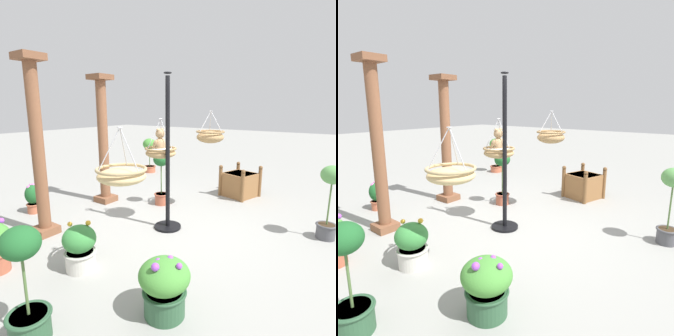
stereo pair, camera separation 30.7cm
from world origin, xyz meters
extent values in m
plane|color=gray|center=(0.00, 0.00, 0.00)|extent=(40.00, 40.00, 0.00)
cylinder|color=black|center=(-0.21, -0.05, 1.21)|extent=(0.07, 0.07, 2.42)
cylinder|color=black|center=(-0.21, -0.05, 0.02)|extent=(0.44, 0.44, 0.04)
torus|color=black|center=(-0.21, -0.05, 2.46)|extent=(0.12, 0.12, 0.02)
ellipsoid|color=tan|center=(-0.06, 0.20, 1.21)|extent=(0.51, 0.51, 0.17)
torus|color=#97794E|center=(-0.06, 0.20, 1.29)|extent=(0.53, 0.53, 0.04)
ellipsoid|color=silver|center=(-0.06, 0.20, 1.23)|extent=(0.45, 0.45, 0.14)
cylinder|color=#B7B7BC|center=(0.04, 0.26, 1.54)|extent=(0.22, 0.13, 0.49)
cylinder|color=#B7B7BC|center=(-0.16, 0.26, 1.54)|extent=(0.22, 0.13, 0.49)
cylinder|color=#B7B7BC|center=(-0.06, 0.09, 1.54)|extent=(0.01, 0.24, 0.49)
torus|color=#B7B7BC|center=(-0.06, 0.20, 1.78)|extent=(0.06, 0.06, 0.01)
ellipsoid|color=tan|center=(-0.06, 0.21, 1.36)|extent=(0.20, 0.17, 0.24)
sphere|color=tan|center=(-0.06, 0.21, 1.54)|extent=(0.19, 0.19, 0.15)
ellipsoid|color=tan|center=(-0.06, 0.27, 1.53)|extent=(0.08, 0.07, 0.05)
sphere|color=black|center=(-0.06, 0.29, 1.53)|extent=(0.02, 0.02, 0.02)
sphere|color=tan|center=(-0.12, 0.21, 1.60)|extent=(0.06, 0.06, 0.06)
sphere|color=tan|center=(-0.01, 0.21, 1.60)|extent=(0.06, 0.06, 0.06)
ellipsoid|color=tan|center=(-0.17, 0.24, 1.38)|extent=(0.06, 0.11, 0.15)
ellipsoid|color=tan|center=(0.04, 0.24, 1.38)|extent=(0.06, 0.11, 0.15)
ellipsoid|color=tan|center=(-0.12, 0.30, 1.27)|extent=(0.07, 0.14, 0.07)
ellipsoid|color=tan|center=(-0.01, 0.30, 1.27)|extent=(0.07, 0.14, 0.07)
ellipsoid|color=tan|center=(-1.58, -0.39, 1.21)|extent=(0.55, 0.55, 0.18)
torus|color=tan|center=(-1.58, -0.39, 1.29)|extent=(0.58, 0.58, 0.04)
cylinder|color=#B7B7BC|center=(-1.47, -0.32, 1.52)|extent=(0.24, 0.14, 0.47)
cylinder|color=#B7B7BC|center=(-1.69, -0.32, 1.52)|extent=(0.24, 0.14, 0.47)
cylinder|color=#B7B7BC|center=(-1.58, -0.51, 1.52)|extent=(0.01, 0.27, 0.47)
torus|color=#B7B7BC|center=(-1.58, -0.39, 1.75)|extent=(0.06, 0.06, 0.01)
ellipsoid|color=#A37F51|center=(0.96, -0.18, 1.42)|extent=(0.51, 0.51, 0.22)
torus|color=olive|center=(0.96, -0.18, 1.52)|extent=(0.53, 0.53, 0.04)
ellipsoid|color=silver|center=(0.96, -0.18, 1.44)|extent=(0.44, 0.44, 0.18)
cylinder|color=#B7B7BC|center=(1.06, -0.13, 1.71)|extent=(0.22, 0.13, 0.38)
cylinder|color=#B7B7BC|center=(0.86, -0.13, 1.71)|extent=(0.22, 0.13, 0.38)
cylinder|color=#B7B7BC|center=(0.96, -0.30, 1.71)|extent=(0.01, 0.24, 0.38)
torus|color=#B7B7BC|center=(0.96, -0.18, 1.89)|extent=(0.06, 0.06, 0.01)
cylinder|color=brown|center=(-1.51, 1.41, 1.30)|extent=(0.19, 0.19, 2.61)
cube|color=brown|center=(-1.51, 1.41, 0.06)|extent=(0.34, 0.34, 0.12)
cube|color=brown|center=(-1.51, 1.41, 2.66)|extent=(0.36, 0.36, 0.10)
cylinder|color=brown|center=(0.13, 1.82, 1.24)|extent=(0.20, 0.20, 2.49)
cube|color=brown|center=(0.13, 1.82, 0.06)|extent=(0.37, 0.37, 0.12)
cube|color=brown|center=(0.13, 1.82, 2.54)|extent=(0.39, 0.39, 0.10)
cube|color=olive|center=(2.13, -0.37, 0.26)|extent=(0.76, 0.75, 0.53)
cube|color=#382819|center=(2.13, -0.37, 0.50)|extent=(0.67, 0.66, 0.06)
cylinder|color=brown|center=(1.92, 0.01, 0.31)|extent=(0.08, 0.08, 0.63)
cylinder|color=brown|center=(2.51, -0.16, 0.31)|extent=(0.08, 0.08, 0.63)
cylinder|color=brown|center=(1.75, -0.57, 0.31)|extent=(0.08, 0.08, 0.63)
cylinder|color=brown|center=(2.35, -0.74, 0.31)|extent=(0.08, 0.08, 0.63)
sphere|color=brown|center=(1.92, 0.01, 0.66)|extent=(0.09, 0.09, 0.09)
sphere|color=brown|center=(2.51, -0.16, 0.66)|extent=(0.09, 0.09, 0.09)
sphere|color=brown|center=(1.75, -0.57, 0.66)|extent=(0.09, 0.09, 0.09)
sphere|color=brown|center=(2.35, -0.74, 0.66)|extent=(0.09, 0.09, 0.09)
cylinder|color=#2D5638|center=(-1.87, -1.18, 0.13)|extent=(0.40, 0.40, 0.25)
torus|color=#294E32|center=(-1.87, -1.18, 0.24)|extent=(0.43, 0.43, 0.03)
cylinder|color=#382819|center=(-1.87, -1.18, 0.24)|extent=(0.35, 0.35, 0.03)
ellipsoid|color=#478E38|center=(-1.87, -1.18, 0.42)|extent=(0.50, 0.50, 0.32)
sphere|color=purple|center=(-1.78, -1.19, 0.55)|extent=(0.06, 0.06, 0.06)
sphere|color=purple|center=(-1.88, -1.12, 0.55)|extent=(0.06, 0.06, 0.06)
sphere|color=purple|center=(-2.01, -1.19, 0.58)|extent=(0.08, 0.08, 0.08)
sphere|color=purple|center=(-1.85, -1.34, 0.56)|extent=(0.06, 0.06, 0.06)
cylinder|color=beige|center=(-1.83, 0.12, 0.12)|extent=(0.36, 0.36, 0.24)
torus|color=#BCB7AE|center=(-1.83, 0.12, 0.23)|extent=(0.40, 0.40, 0.03)
cylinder|color=#382819|center=(-1.83, 0.12, 0.22)|extent=(0.32, 0.32, 0.03)
ellipsoid|color=#38843D|center=(-1.83, 0.12, 0.41)|extent=(0.40, 0.40, 0.33)
sphere|color=gold|center=(-1.71, 0.09, 0.58)|extent=(0.07, 0.07, 0.07)
sphere|color=gold|center=(-1.86, 0.25, 0.57)|extent=(0.06, 0.06, 0.06)
cylinder|color=#BC6042|center=(-1.12, 2.43, 0.09)|extent=(0.24, 0.24, 0.18)
torus|color=#A9573B|center=(-1.12, 2.43, 0.17)|extent=(0.27, 0.27, 0.03)
cylinder|color=#382819|center=(-1.12, 2.43, 0.16)|extent=(0.21, 0.21, 0.03)
ellipsoid|color=#1E5B28|center=(-1.12, 2.43, 0.36)|extent=(0.28, 0.28, 0.37)
sphere|color=#D166B7|center=(-1.08, 2.44, 0.53)|extent=(0.07, 0.07, 0.07)
sphere|color=#D166B7|center=(-1.12, 2.48, 0.53)|extent=(0.05, 0.05, 0.05)
sphere|color=#D166B7|center=(-1.17, 2.44, 0.51)|extent=(0.07, 0.07, 0.07)
cylinder|color=#AD563D|center=(0.66, 0.73, 0.11)|extent=(0.26, 0.26, 0.23)
torus|color=#9C4E37|center=(0.66, 0.73, 0.22)|extent=(0.30, 0.30, 0.03)
cylinder|color=#382819|center=(0.66, 0.73, 0.21)|extent=(0.23, 0.23, 0.03)
cylinder|color=#4C6B38|center=(0.66, 0.73, 0.52)|extent=(0.02, 0.02, 0.59)
ellipsoid|color=#1E5B28|center=(0.66, 0.73, 0.94)|extent=(0.32, 0.32, 0.27)
cylinder|color=#4C4C51|center=(0.86, -2.24, 0.11)|extent=(0.27, 0.27, 0.23)
torus|color=#444449|center=(0.86, -2.24, 0.22)|extent=(0.30, 0.30, 0.03)
cylinder|color=#382819|center=(0.86, -2.24, 0.21)|extent=(0.24, 0.24, 0.03)
cylinder|color=#4C6B38|center=(0.86, -2.24, 0.55)|extent=(0.02, 0.02, 0.64)
ellipsoid|color=#56934C|center=(0.86, -2.24, 1.00)|extent=(0.33, 0.33, 0.28)
cylinder|color=#BC6042|center=(2.82, 2.79, 0.09)|extent=(0.35, 0.35, 0.19)
torus|color=#A9573B|center=(2.82, 2.79, 0.18)|extent=(0.38, 0.38, 0.03)
cylinder|color=#382819|center=(2.82, 2.79, 0.17)|extent=(0.30, 0.30, 0.03)
cylinder|color=#4C6B38|center=(2.82, 2.79, 0.45)|extent=(0.02, 0.02, 0.52)
ellipsoid|color=#478E38|center=(2.82, 2.79, 0.87)|extent=(0.40, 0.40, 0.34)
sphere|color=purple|center=(-2.34, 0.93, 0.61)|extent=(0.07, 0.07, 0.07)
cylinder|color=#2D5638|center=(-2.77, -0.42, 0.12)|extent=(0.34, 0.34, 0.25)
torus|color=#294E32|center=(-2.77, -0.42, 0.24)|extent=(0.38, 0.38, 0.03)
cylinder|color=#382819|center=(-2.77, -0.42, 0.23)|extent=(0.30, 0.30, 0.03)
cylinder|color=#4C6B38|center=(-2.77, -0.42, 0.51)|extent=(0.02, 0.02, 0.52)
ellipsoid|color=#1E5B28|center=(-2.77, -0.42, 0.90)|extent=(0.32, 0.32, 0.27)
camera|label=1|loc=(-3.78, -2.58, 1.97)|focal=30.13mm
camera|label=2|loc=(-3.59, -2.83, 1.97)|focal=30.13mm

